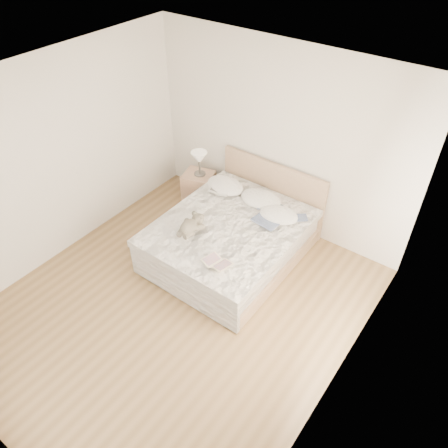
# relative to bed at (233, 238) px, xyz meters

# --- Properties ---
(floor) EXTENTS (4.00, 4.50, 0.00)m
(floor) POSITION_rel_bed_xyz_m (0.00, -1.19, -0.31)
(floor) COLOR brown
(floor) RESTS_ON ground
(ceiling) EXTENTS (4.00, 4.50, 0.00)m
(ceiling) POSITION_rel_bed_xyz_m (0.00, -1.19, 2.39)
(ceiling) COLOR white
(ceiling) RESTS_ON ground
(wall_back) EXTENTS (4.00, 0.02, 2.70)m
(wall_back) POSITION_rel_bed_xyz_m (0.00, 1.06, 1.04)
(wall_back) COLOR silver
(wall_back) RESTS_ON ground
(wall_left) EXTENTS (0.02, 4.50, 2.70)m
(wall_left) POSITION_rel_bed_xyz_m (-2.00, -1.19, 1.04)
(wall_left) COLOR silver
(wall_left) RESTS_ON ground
(wall_right) EXTENTS (0.02, 4.50, 2.70)m
(wall_right) POSITION_rel_bed_xyz_m (2.00, -1.19, 1.04)
(wall_right) COLOR silver
(wall_right) RESTS_ON ground
(window) EXTENTS (0.02, 1.30, 1.10)m
(window) POSITION_rel_bed_xyz_m (1.99, -0.89, 1.14)
(window) COLOR white
(window) RESTS_ON wall_right
(bed) EXTENTS (1.72, 2.14, 1.00)m
(bed) POSITION_rel_bed_xyz_m (0.00, 0.00, 0.00)
(bed) COLOR #A18465
(bed) RESTS_ON floor
(nightstand) EXTENTS (0.54, 0.51, 0.56)m
(nightstand) POSITION_rel_bed_xyz_m (-1.14, 0.66, -0.03)
(nightstand) COLOR tan
(nightstand) RESTS_ON floor
(table_lamp) EXTENTS (0.28, 0.28, 0.39)m
(table_lamp) POSITION_rel_bed_xyz_m (-1.11, 0.67, 0.53)
(table_lamp) COLOR #4C4842
(table_lamp) RESTS_ON nightstand
(pillow_left) EXTENTS (0.62, 0.45, 0.18)m
(pillow_left) POSITION_rel_bed_xyz_m (-0.54, 0.56, 0.33)
(pillow_left) COLOR white
(pillow_left) RESTS_ON bed
(pillow_middle) EXTENTS (0.62, 0.45, 0.18)m
(pillow_middle) POSITION_rel_bed_xyz_m (0.05, 0.59, 0.33)
(pillow_middle) COLOR white
(pillow_middle) RESTS_ON bed
(pillow_right) EXTENTS (0.59, 0.46, 0.16)m
(pillow_right) POSITION_rel_bed_xyz_m (0.44, 0.43, 0.33)
(pillow_right) COLOR white
(pillow_right) RESTS_ON bed
(blouse) EXTENTS (0.61, 0.64, 0.02)m
(blouse) POSITION_rel_bed_xyz_m (0.39, 0.37, 0.32)
(blouse) COLOR #404D6E
(blouse) RESTS_ON bed
(photo_book) EXTENTS (0.36, 0.30, 0.02)m
(photo_book) POSITION_rel_bed_xyz_m (-0.54, 0.42, 0.32)
(photo_book) COLOR silver
(photo_book) RESTS_ON bed
(childrens_book) EXTENTS (0.38, 0.30, 0.02)m
(childrens_book) POSITION_rel_bed_xyz_m (0.32, -0.78, 0.32)
(childrens_book) COLOR beige
(childrens_book) RESTS_ON bed
(teddy_bear) EXTENTS (0.31, 0.40, 0.20)m
(teddy_bear) POSITION_rel_bed_xyz_m (-0.30, -0.56, 0.34)
(teddy_bear) COLOR #615B4D
(teddy_bear) RESTS_ON bed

